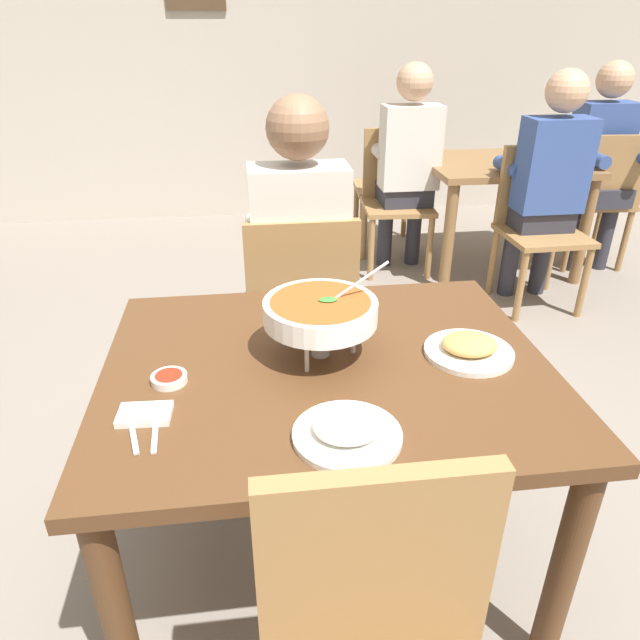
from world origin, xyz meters
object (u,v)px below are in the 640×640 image
(dining_table_main, at_px, (327,395))
(sauce_dish, at_px, (169,378))
(chair_diner_main, at_px, (301,308))
(rice_plate, at_px, (347,430))
(dining_table_far, at_px, (501,181))
(chair_bg_left, at_px, (396,192))
(chair_bg_middle, at_px, (538,218))
(chair_bg_right, at_px, (600,194))
(diner_main, at_px, (299,249))
(chair_bg_corner, at_px, (399,178))
(appetizer_plate, at_px, (469,348))
(patron_bg_left, at_px, (408,158))
(patron_bg_middle, at_px, (548,177))
(curry_bowl, at_px, (320,312))
(patron_bg_right, at_px, (602,156))

(dining_table_main, distance_m, sauce_dish, 0.42)
(dining_table_main, xyz_separation_m, chair_diner_main, (-0.00, 0.76, -0.11))
(rice_plate, height_order, dining_table_far, rice_plate)
(chair_diner_main, bearing_deg, chair_bg_left, 64.19)
(chair_bg_middle, bearing_deg, chair_bg_left, 135.89)
(chair_bg_left, xyz_separation_m, chair_bg_right, (1.32, -0.22, 0.00))
(diner_main, distance_m, chair_bg_corner, 2.20)
(chair_diner_main, bearing_deg, dining_table_far, 46.02)
(chair_bg_left, distance_m, chair_bg_corner, 0.39)
(appetizer_plate, relative_size, patron_bg_left, 0.18)
(dining_table_main, bearing_deg, chair_bg_corner, 71.74)
(patron_bg_left, bearing_deg, appetizer_plate, -101.03)
(chair_diner_main, xyz_separation_m, patron_bg_middle, (1.49, 0.99, 0.24))
(diner_main, bearing_deg, patron_bg_left, 61.22)
(diner_main, relative_size, appetizer_plate, 5.46)
(curry_bowl, distance_m, appetizer_plate, 0.42)
(sauce_dish, height_order, chair_bg_middle, chair_bg_middle)
(dining_table_main, xyz_separation_m, sauce_dish, (-0.41, -0.04, 0.11))
(rice_plate, xyz_separation_m, dining_table_far, (1.46, 2.58, -0.15))
(sauce_dish, distance_m, chair_bg_right, 3.38)
(sauce_dish, height_order, patron_bg_middle, patron_bg_middle)
(chair_diner_main, height_order, chair_bg_right, same)
(chair_bg_right, height_order, patron_bg_left, patron_bg_left)
(chair_diner_main, relative_size, patron_bg_left, 0.69)
(chair_bg_left, distance_m, patron_bg_left, 0.26)
(chair_bg_left, xyz_separation_m, patron_bg_right, (1.30, -0.18, 0.24))
(sauce_dish, xyz_separation_m, chair_bg_left, (1.20, 2.45, -0.22))
(chair_diner_main, height_order, patron_bg_left, patron_bg_left)
(chair_bg_corner, height_order, patron_bg_middle, patron_bg_middle)
(chair_bg_corner, bearing_deg, chair_diner_main, -114.40)
(diner_main, bearing_deg, sauce_dish, -115.98)
(chair_bg_left, xyz_separation_m, patron_bg_middle, (0.69, -0.67, 0.24))
(dining_table_main, height_order, curry_bowl, curry_bowl)
(patron_bg_left, bearing_deg, patron_bg_right, -4.09)
(chair_bg_left, height_order, chair_bg_right, same)
(dining_table_far, bearing_deg, sauce_dish, -128.90)
(chair_bg_corner, distance_m, patron_bg_middle, 1.20)
(dining_table_main, bearing_deg, patron_bg_right, 46.74)
(patron_bg_middle, bearing_deg, sauce_dish, -136.67)
(dining_table_far, bearing_deg, appetizer_plate, -115.24)
(rice_plate, distance_m, chair_bg_right, 3.29)
(curry_bowl, bearing_deg, appetizer_plate, -7.27)
(dining_table_far, bearing_deg, dining_table_main, -122.74)
(curry_bowl, relative_size, sauce_dish, 3.69)
(curry_bowl, bearing_deg, patron_bg_right, 45.99)
(sauce_dish, bearing_deg, chair_bg_corner, 64.88)
(rice_plate, height_order, patron_bg_right, patron_bg_right)
(diner_main, relative_size, curry_bowl, 3.94)
(sauce_dish, xyz_separation_m, patron_bg_right, (2.50, 2.27, 0.01))
(diner_main, xyz_separation_m, patron_bg_right, (2.10, 1.44, 0.00))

